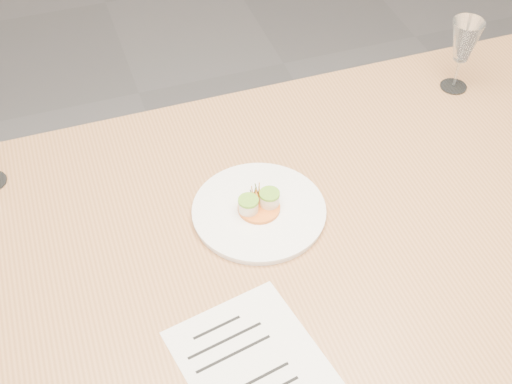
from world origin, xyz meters
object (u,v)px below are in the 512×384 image
object	(u,v)px
dining_table	(255,262)
recipe_sheet	(256,367)
dinner_plate	(259,210)
wine_glass_2	(464,42)

from	to	relation	value
dining_table	recipe_sheet	distance (m)	0.31
dinner_plate	wine_glass_2	world-z (taller)	wine_glass_2
dinner_plate	recipe_sheet	size ratio (longest dim) A/B	0.83
dinner_plate	recipe_sheet	distance (m)	0.38
dining_table	dinner_plate	size ratio (longest dim) A/B	8.18
dinner_plate	wine_glass_2	bearing A→B (deg)	22.53
dinner_plate	recipe_sheet	xyz separation A→B (m)	(-0.13, -0.36, -0.01)
recipe_sheet	wine_glass_2	bearing A→B (deg)	27.97
recipe_sheet	wine_glass_2	distance (m)	0.99
recipe_sheet	dining_table	bearing A→B (deg)	60.21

